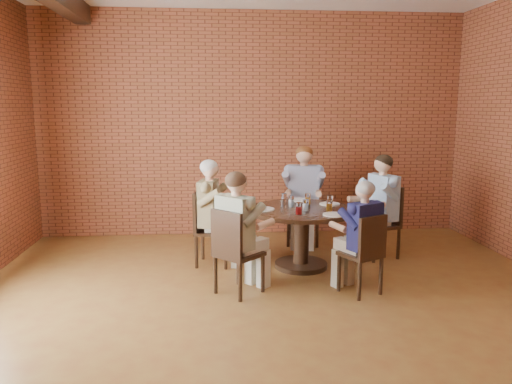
{
  "coord_description": "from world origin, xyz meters",
  "views": [
    {
      "loc": [
        -0.64,
        -4.2,
        1.99
      ],
      "look_at": [
        -0.18,
        1.0,
        1.09
      ],
      "focal_mm": 35.0,
      "sensor_mm": 36.0,
      "label": 1
    }
  ],
  "objects": [
    {
      "name": "floor",
      "position": [
        0.0,
        0.0,
        0.0
      ],
      "size": [
        7.0,
        7.0,
        0.0
      ],
      "primitive_type": "plane",
      "color": "brown",
      "rests_on": "ground"
    },
    {
      "name": "wall_back",
      "position": [
        0.0,
        3.5,
        1.7
      ],
      "size": [
        7.0,
        0.0,
        7.0
      ],
      "primitive_type": "plane",
      "rotation": [
        1.57,
        0.0,
        0.0
      ],
      "color": "brown",
      "rests_on": "ground"
    },
    {
      "name": "dining_table",
      "position": [
        0.45,
        1.71,
        0.53
      ],
      "size": [
        1.3,
        1.3,
        0.75
      ],
      "color": "black",
      "rests_on": "floor"
    },
    {
      "name": "chair_a",
      "position": [
        1.63,
        2.08,
        0.52
      ],
      "size": [
        0.55,
        0.55,
        0.95
      ],
      "rotation": [
        0.0,
        0.0,
        -1.27
      ],
      "color": "black",
      "rests_on": "floor"
    },
    {
      "name": "diner_a",
      "position": [
        1.54,
        2.05,
        0.68
      ],
      "size": [
        0.8,
        0.72,
        1.36
      ],
      "primitive_type": null,
      "rotation": [
        0.0,
        0.0,
        -1.27
      ],
      "color": "#4682B8",
      "rests_on": "floor"
    },
    {
      "name": "chair_b",
      "position": [
        0.69,
        2.89,
        0.53
      ],
      "size": [
        0.55,
        0.55,
        0.99
      ],
      "rotation": [
        0.0,
        0.0,
        -0.2
      ],
      "color": "black",
      "rests_on": "floor"
    },
    {
      "name": "diner_b",
      "position": [
        0.67,
        2.8,
        0.71
      ],
      "size": [
        0.71,
        0.82,
        1.42
      ],
      "primitive_type": null,
      "rotation": [
        0.0,
        0.0,
        -0.2
      ],
      "color": "#8D96B4",
      "rests_on": "floor"
    },
    {
      "name": "chair_c",
      "position": [
        -0.72,
        1.95,
        0.51
      ],
      "size": [
        0.5,
        0.5,
        0.94
      ],
      "rotation": [
        0.0,
        0.0,
        1.37
      ],
      "color": "black",
      "rests_on": "floor"
    },
    {
      "name": "diner_c",
      "position": [
        -0.63,
        1.93,
        0.67
      ],
      "size": [
        0.74,
        0.64,
        1.33
      ],
      "primitive_type": null,
      "rotation": [
        0.0,
        0.0,
        1.37
      ],
      "color": "brown",
      "rests_on": "floor"
    },
    {
      "name": "chair_d",
      "position": [
        -0.43,
        0.86,
        0.51
      ],
      "size": [
        0.59,
        0.59,
        0.93
      ],
      "rotation": [
        0.0,
        0.0,
        2.34
      ],
      "color": "black",
      "rests_on": "floor"
    },
    {
      "name": "diner_d",
      "position": [
        -0.37,
        0.92,
        0.66
      ],
      "size": [
        0.82,
        0.82,
        1.32
      ],
      "primitive_type": null,
      "rotation": [
        0.0,
        0.0,
        2.34
      ],
      "color": "#B2A18C",
      "rests_on": "floor"
    },
    {
      "name": "chair_e",
      "position": [
        0.96,
        0.74,
        0.48
      ],
      "size": [
        0.5,
        0.5,
        0.88
      ],
      "rotation": [
        0.0,
        0.0,
        3.62
      ],
      "color": "black",
      "rests_on": "floor"
    },
    {
      "name": "diner_e",
      "position": [
        0.92,
        0.8,
        0.61
      ],
      "size": [
        0.67,
        0.72,
        1.22
      ],
      "primitive_type": null,
      "rotation": [
        0.0,
        0.0,
        3.62
      ],
      "color": "#181844",
      "rests_on": "floor"
    },
    {
      "name": "plate_a",
      "position": [
        0.85,
        1.92,
        0.76
      ],
      "size": [
        0.26,
        0.26,
        0.01
      ],
      "primitive_type": "cylinder",
      "color": "white",
      "rests_on": "dining_table"
    },
    {
      "name": "plate_b",
      "position": [
        0.51,
        2.22,
        0.76
      ],
      "size": [
        0.26,
        0.26,
        0.01
      ],
      "primitive_type": "cylinder",
      "color": "white",
      "rests_on": "dining_table"
    },
    {
      "name": "plate_c",
      "position": [
        -0.02,
        1.68,
        0.76
      ],
      "size": [
        0.26,
        0.26,
        0.01
      ],
      "primitive_type": "cylinder",
      "color": "white",
      "rests_on": "dining_table"
    },
    {
      "name": "plate_d",
      "position": [
        0.75,
        1.3,
        0.76
      ],
      "size": [
        0.26,
        0.26,
        0.01
      ],
      "primitive_type": "cylinder",
      "color": "white",
      "rests_on": "dining_table"
    },
    {
      "name": "glass_a",
      "position": [
        0.82,
        1.78,
        0.82
      ],
      "size": [
        0.07,
        0.07,
        0.14
      ],
      "primitive_type": "cylinder",
      "color": "white",
      "rests_on": "dining_table"
    },
    {
      "name": "glass_b",
      "position": [
        0.57,
        1.97,
        0.82
      ],
      "size": [
        0.07,
        0.07,
        0.14
      ],
      "primitive_type": "cylinder",
      "color": "white",
      "rests_on": "dining_table"
    },
    {
      "name": "glass_c",
      "position": [
        0.27,
        1.98,
        0.82
      ],
      "size": [
        0.07,
        0.07,
        0.14
      ],
      "primitive_type": "cylinder",
      "color": "white",
      "rests_on": "dining_table"
    },
    {
      "name": "glass_d",
      "position": [
        0.34,
        1.81,
        0.82
      ],
      "size": [
        0.07,
        0.07,
        0.14
      ],
      "primitive_type": "cylinder",
      "color": "white",
      "rests_on": "dining_table"
    },
    {
      "name": "glass_e",
      "position": [
        0.2,
        1.56,
        0.82
      ],
      "size": [
        0.07,
        0.07,
        0.14
      ],
      "primitive_type": "cylinder",
      "color": "white",
      "rests_on": "dining_table"
    },
    {
      "name": "glass_f",
      "position": [
        0.36,
        1.38,
        0.82
      ],
      "size": [
        0.07,
        0.07,
        0.14
      ],
      "primitive_type": "cylinder",
      "color": "white",
      "rests_on": "dining_table"
    },
    {
      "name": "glass_g",
      "position": [
        0.47,
        1.56,
        0.82
      ],
      "size": [
        0.07,
        0.07,
        0.14
      ],
      "primitive_type": "cylinder",
      "color": "white",
      "rests_on": "dining_table"
    },
    {
      "name": "glass_h",
      "position": [
        0.74,
        1.51,
        0.82
      ],
      "size": [
        0.07,
        0.07,
        0.14
      ],
      "primitive_type": "cylinder",
      "color": "white",
      "rests_on": "dining_table"
    },
    {
      "name": "smartphone",
      "position": [
        0.67,
        1.37,
        0.75
      ],
      "size": [
        0.11,
        0.17,
        0.01
      ],
      "primitive_type": "cube",
      "rotation": [
        0.0,
        0.0,
        -0.27
      ],
      "color": "black",
      "rests_on": "dining_table"
    }
  ]
}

